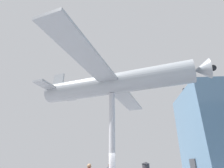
% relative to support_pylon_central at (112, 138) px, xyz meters
% --- Properties ---
extents(support_pylon_central, '(0.45, 0.45, 7.00)m').
position_rel_support_pylon_central_xyz_m(support_pylon_central, '(0.00, 0.00, 0.00)').
color(support_pylon_central, '#B7B7BC').
rests_on(support_pylon_central, ground_plane).
extents(suspended_airplane, '(15.87, 13.92, 2.79)m').
position_rel_support_pylon_central_xyz_m(suspended_airplane, '(0.05, 0.18, 4.36)').
color(suspended_airplane, '#93999E').
rests_on(suspended_airplane, support_pylon_central).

